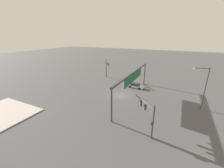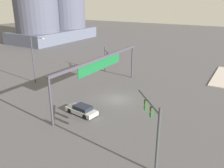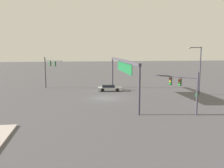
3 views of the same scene
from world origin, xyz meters
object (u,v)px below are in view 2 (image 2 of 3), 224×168
at_px(streetlamp_curved_arm, 34,57).
at_px(sedan_car_approaching, 82,110).
at_px(traffic_signal_near_corner, 153,122).
at_px(traffic_signal_opposite_side, 107,57).

height_order(streetlamp_curved_arm, sedan_car_approaching, streetlamp_curved_arm).
bearing_deg(streetlamp_curved_arm, traffic_signal_near_corner, -35.07).
distance_m(streetlamp_curved_arm, sedan_car_approaching, 15.96).
bearing_deg(sedan_car_approaching, streetlamp_curved_arm, -14.68).
xyz_separation_m(traffic_signal_near_corner, traffic_signal_opposite_side, (21.65, 17.98, -0.79)).
height_order(traffic_signal_near_corner, streetlamp_curved_arm, streetlamp_curved_arm).
bearing_deg(sedan_car_approaching, traffic_signal_opposite_side, -61.16).
xyz_separation_m(traffic_signal_near_corner, sedan_car_approaching, (4.64, 11.22, -3.55)).
bearing_deg(streetlamp_curved_arm, traffic_signal_opposite_side, 43.29).
distance_m(traffic_signal_near_corner, traffic_signal_opposite_side, 28.15).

